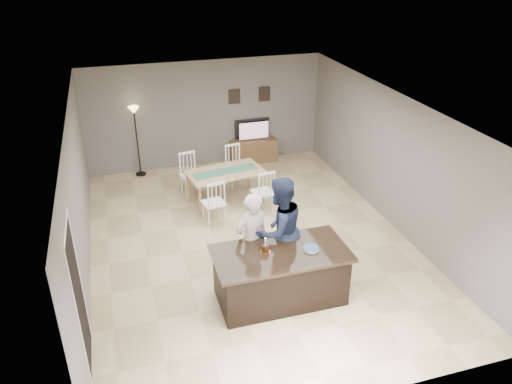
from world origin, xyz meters
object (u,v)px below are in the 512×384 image
object	(u,v)px
man	(279,230)
plate_stack	(311,249)
kitchen_island	(280,275)
television	(253,130)
tv_console	(254,151)
birthday_cake	(265,248)
dining_table	(225,177)
floor_lamp	(135,123)
woman	(252,240)

from	to	relation	value
man	plate_stack	distance (m)	0.70
kitchen_island	television	xyz separation A→B (m)	(1.20, 5.64, 0.41)
tv_console	birthday_cake	world-z (taller)	birthday_cake
birthday_cake	dining_table	xyz separation A→B (m)	(0.17, 3.42, -0.32)
birthday_cake	floor_lamp	size ratio (longest dim) A/B	0.15
television	dining_table	world-z (taller)	television
woman	man	size ratio (longest dim) A/B	0.90
dining_table	kitchen_island	bearing A→B (deg)	-97.97
kitchen_island	floor_lamp	distance (m)	5.93
plate_stack	floor_lamp	xyz separation A→B (m)	(-2.24, 5.66, 0.45)
kitchen_island	television	distance (m)	5.78
kitchen_island	plate_stack	xyz separation A→B (m)	(0.48, -0.07, 0.47)
kitchen_island	man	distance (m)	0.76
plate_stack	dining_table	world-z (taller)	dining_table
television	plate_stack	distance (m)	5.76
kitchen_island	tv_console	distance (m)	5.70
woman	floor_lamp	distance (m)	5.27
television	tv_console	bearing A→B (deg)	90.00
tv_console	dining_table	xyz separation A→B (m)	(-1.26, -2.06, 0.34)
man	tv_console	bearing A→B (deg)	-122.26
birthday_cake	floor_lamp	bearing A→B (deg)	105.57
birthday_cake	floor_lamp	distance (m)	5.73
dining_table	man	bearing A→B (deg)	-94.70
woman	floor_lamp	size ratio (longest dim) A/B	0.96
woman	birthday_cake	xyz separation A→B (m)	(0.09, -0.47, 0.11)
kitchen_island	plate_stack	size ratio (longest dim) A/B	8.51
floor_lamp	birthday_cake	bearing A→B (deg)	-74.43
television	plate_stack	world-z (taller)	television
woman	kitchen_island	bearing A→B (deg)	104.67
man	woman	bearing A→B (deg)	-20.54
kitchen_island	television	world-z (taller)	television
tv_console	woman	bearing A→B (deg)	-106.88
kitchen_island	birthday_cake	world-z (taller)	birthday_cake
dining_table	floor_lamp	world-z (taller)	floor_lamp
plate_stack	woman	bearing A→B (deg)	142.08
woman	birthday_cake	bearing A→B (deg)	85.43
tv_console	television	bearing A→B (deg)	90.00
tv_console	plate_stack	distance (m)	5.72
woman	plate_stack	xyz separation A→B (m)	(0.80, -0.62, 0.07)
tv_console	floor_lamp	size ratio (longest dim) A/B	0.68
kitchen_island	man	size ratio (longest dim) A/B	1.13
woman	man	world-z (taller)	man
kitchen_island	plate_stack	world-z (taller)	plate_stack
plate_stack	tv_console	bearing A→B (deg)	82.70
kitchen_island	floor_lamp	world-z (taller)	floor_lamp
kitchen_island	floor_lamp	size ratio (longest dim) A/B	1.22
tv_console	woman	size ratio (longest dim) A/B	0.71
television	kitchen_island	bearing A→B (deg)	77.99
tv_console	man	xyz separation A→B (m)	(-1.04, -5.02, 0.65)
man	kitchen_island	bearing A→B (deg)	53.30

